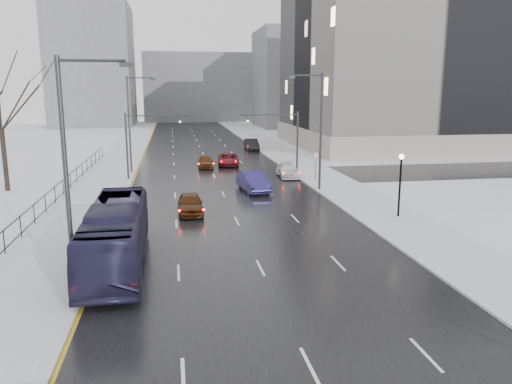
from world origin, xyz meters
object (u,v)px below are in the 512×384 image
streetlight_r_mid (318,126)px  bus (116,235)px  mast_signal_right (287,135)px  sedan_right_cross (228,159)px  streetlight_l_far (131,119)px  no_uturn_sign (316,158)px  sedan_right_near (253,182)px  mast_signal_left (138,138)px  tree_park_e (8,192)px  sedan_center_near (190,204)px  streetlight_l_near (71,166)px  sedan_right_far (288,170)px  lamppost_r_mid (400,176)px  sedan_center_far (206,162)px  sedan_right_distant (252,145)px

streetlight_r_mid → bus: (-15.15, -16.40, -4.01)m
mast_signal_right → sedan_right_cross: size_ratio=1.29×
streetlight_l_far → mast_signal_right: (15.49, -4.00, -1.51)m
no_uturn_sign → sedan_right_near: no_uturn_sign is taller
mast_signal_left → mast_signal_right: bearing=0.0°
tree_park_e → sedan_center_near: (15.22, -10.46, 0.77)m
streetlight_l_near → sedan_right_far: size_ratio=2.16×
tree_park_e → sedan_center_near: bearing=-34.5°
lamppost_r_mid → sedan_center_far: (-11.50, 24.34, -2.21)m
streetlight_r_mid → streetlight_l_far: size_ratio=1.00×
streetlight_l_far → sedan_right_far: streetlight_l_far is taller
bus → sedan_center_far: bus is taller
streetlight_l_near → tree_park_e: bearing=112.7°
no_uturn_sign → sedan_center_far: 14.26m
streetlight_l_near → sedan_right_near: size_ratio=1.94×
tree_park_e → streetlight_l_far: (10.03, 8.00, 5.62)m
streetlight_r_mid → sedan_right_cross: streetlight_r_mid is taller
lamppost_r_mid → sedan_right_near: size_ratio=0.83×
lamppost_r_mid → mast_signal_left: 25.71m
mast_signal_left → bus: size_ratio=0.58×
tree_park_e → sedan_right_far: bearing=6.7°
mast_signal_right → sedan_right_distant: size_ratio=1.33×
tree_park_e → sedan_center_far: 20.51m
streetlight_l_far → mast_signal_right: size_ratio=1.54×
streetlight_l_near → sedan_right_distant: streetlight_l_near is taller
mast_signal_right → no_uturn_sign: size_ratio=2.41×
sedan_right_far → sedan_right_distant: bearing=92.1°
no_uturn_sign → sedan_center_near: size_ratio=0.63×
sedan_center_near → sedan_right_near: (5.65, 7.02, 0.12)m
mast_signal_right → sedan_right_far: size_ratio=1.40×
streetlight_r_mid → mast_signal_left: 17.50m
streetlight_l_far → streetlight_l_near: bearing=-90.0°
lamppost_r_mid → no_uturn_sign: size_ratio=1.59×
lamppost_r_mid → bus: bearing=-160.4°
streetlight_l_far → bus: (1.19, -28.40, -4.01)m
bus → sedan_center_near: bus is taller
no_uturn_sign → sedan_right_distant: (-2.04, 25.71, -1.46)m
streetlight_l_far → mast_signal_left: size_ratio=1.54×
tree_park_e → sedan_right_far: 25.58m
tree_park_e → sedan_right_near: bearing=-9.4°
streetlight_l_far → sedan_right_cross: size_ratio=1.99×
tree_park_e → mast_signal_left: size_ratio=2.08×
tree_park_e → bus: (11.22, -20.40, 1.61)m
mast_signal_right → streetlight_l_far: bearing=165.5°
streetlight_l_far → sedan_center_near: streetlight_l_far is taller
sedan_right_far → lamppost_r_mid: bearing=-75.4°
tree_park_e → no_uturn_sign: 27.50m
lamppost_r_mid → sedan_center_far: 27.01m
no_uturn_sign → bus: bearing=-128.4°
mast_signal_right → no_uturn_sign: bearing=-64.9°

